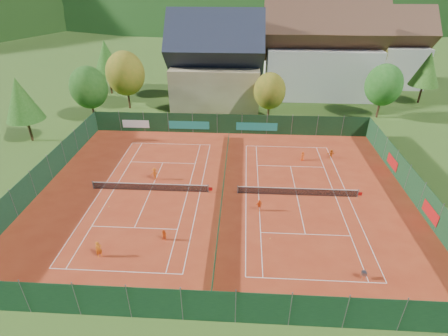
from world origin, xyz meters
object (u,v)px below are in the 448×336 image
player_right_near (259,205)px  hotel_block_a (320,55)px  chalet (216,66)px  player_right_far_a (303,156)px  player_right_far_b (331,154)px  player_left_near (99,249)px  hotel_block_b (382,52)px  player_left_mid (164,235)px  player_left_far (155,174)px  ball_hopper (364,273)px

player_right_near → hotel_block_a: bearing=46.9°
chalet → player_right_far_a: 26.00m
player_right_far_b → player_left_near: bearing=32.6°
chalet → hotel_block_b: size_ratio=0.94×
player_left_mid → player_right_far_b: bearing=66.0°
player_right_far_b → player_right_near: bearing=44.3°
hotel_block_b → player_right_far_a: bearing=-119.5°
hotel_block_a → player_left_far: hotel_block_a is taller
player_left_far → player_right_far_b: size_ratio=1.24×
chalet → ball_hopper: (14.76, -41.48, -6.07)m
hotel_block_b → player_left_far: (-38.04, -41.61, -5.86)m
ball_hopper → player_left_near: size_ratio=0.51×
player_left_mid → player_left_far: 10.87m
hotel_block_b → player_right_far_b: 39.28m
hotel_block_a → player_left_mid: (-20.79, -43.98, -6.79)m
player_left_far → player_right_far_a: bearing=-172.1°
hotel_block_b → player_right_near: bearing=-119.1°
hotel_block_a → hotel_block_b: (14.00, 8.00, -0.76)m
ball_hopper → player_right_far_a: (-2.09, 19.59, 0.05)m
player_left_far → player_right_near: size_ratio=1.14×
ball_hopper → player_left_mid: bearing=168.1°
hotel_block_a → player_right_far_a: hotel_block_a is taller
player_right_near → player_right_far_b: bearing=25.4°
player_right_far_a → chalet: bearing=-85.0°
player_left_near → player_right_far_b: size_ratio=1.27×
player_left_near → player_right_far_a: bearing=-0.6°
hotel_block_b → player_right_far_b: hotel_block_b is taller
hotel_block_b → player_right_near: size_ratio=12.93×
player_left_near → player_right_near: 15.48m
player_left_far → hotel_block_b: bearing=-142.4°
player_left_near → player_left_mid: bearing=-19.5°
hotel_block_a → player_right_far_a: (-6.33, -27.89, -6.78)m
hotel_block_b → player_right_far_a: hotel_block_b is taller
chalet → hotel_block_b: 35.85m
chalet → player_left_near: (-6.84, -40.28, -5.85)m
hotel_block_b → player_left_near: size_ratio=11.10×
player_left_far → chalet: bearing=-110.3°
ball_hopper → player_left_near: bearing=176.8°
chalet → player_right_near: chalet is taller
hotel_block_b → player_right_near: 54.14m
player_left_far → player_right_far_a: (17.70, 5.72, -0.16)m
chalet → ball_hopper: chalet is taller
chalet → player_right_near: (6.83, -33.02, -5.96)m
hotel_block_a → player_right_far_a: size_ratio=17.99×
chalet → hotel_block_b: (33.00, 14.00, -0.01)m
chalet → player_right_far_b: (16.41, -21.09, -6.01)m
hotel_block_a → player_left_near: (-25.84, -46.28, -6.60)m
hotel_block_b → player_left_mid: hotel_block_b is taller
chalet → player_left_mid: bearing=-92.7°
player_right_far_a → player_right_far_b: player_right_far_b is taller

